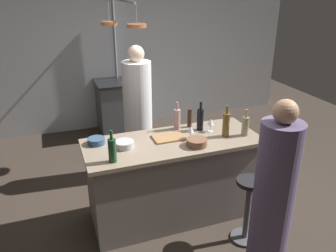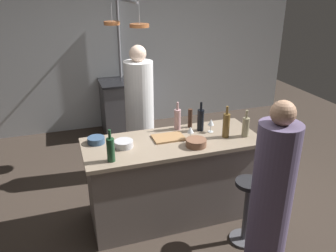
# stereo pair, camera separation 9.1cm
# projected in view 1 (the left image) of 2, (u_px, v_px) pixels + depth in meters

# --- Properties ---
(ground_plane) EXTENTS (9.00, 9.00, 0.00)m
(ground_plane) POSITION_uv_depth(u_px,v_px,m) (173.00, 213.00, 3.80)
(ground_plane) COLOR #382D26
(back_wall) EXTENTS (6.40, 0.16, 2.60)m
(back_wall) POSITION_uv_depth(u_px,v_px,m) (114.00, 51.00, 5.77)
(back_wall) COLOR #B2B7BC
(back_wall) RESTS_ON ground_plane
(kitchen_island) EXTENTS (1.80, 0.72, 0.90)m
(kitchen_island) POSITION_uv_depth(u_px,v_px,m) (173.00, 178.00, 3.63)
(kitchen_island) COLOR slate
(kitchen_island) RESTS_ON ground_plane
(stove_range) EXTENTS (0.80, 0.64, 0.89)m
(stove_range) POSITION_uv_depth(u_px,v_px,m) (122.00, 106.00, 5.75)
(stove_range) COLOR #47474C
(stove_range) RESTS_ON ground_plane
(chef) EXTENTS (0.36, 0.36, 1.70)m
(chef) POSITION_uv_depth(u_px,v_px,m) (138.00, 117.00, 4.36)
(chef) COLOR white
(chef) RESTS_ON ground_plane
(bar_stool_right) EXTENTS (0.28, 0.28, 0.68)m
(bar_stool_right) POSITION_uv_depth(u_px,v_px,m) (248.00, 207.00, 3.29)
(bar_stool_right) COLOR #4C4C51
(bar_stool_right) RESTS_ON ground_plane
(guest_right) EXTENTS (0.34, 0.34, 1.59)m
(guest_right) POSITION_uv_depth(u_px,v_px,m) (273.00, 198.00, 2.81)
(guest_right) COLOR #594C6B
(guest_right) RESTS_ON ground_plane
(overhead_pot_rack) EXTENTS (0.58, 1.41, 2.17)m
(overhead_pot_rack) POSITION_uv_depth(u_px,v_px,m) (121.00, 40.00, 4.93)
(overhead_pot_rack) COLOR gray
(overhead_pot_rack) RESTS_ON ground_plane
(cutting_board) EXTENTS (0.32, 0.22, 0.02)m
(cutting_board) POSITION_uv_depth(u_px,v_px,m) (169.00, 138.00, 3.50)
(cutting_board) COLOR #997047
(cutting_board) RESTS_ON kitchen_island
(pepper_mill) EXTENTS (0.05, 0.05, 0.21)m
(pepper_mill) POSITION_uv_depth(u_px,v_px,m) (190.00, 118.00, 3.74)
(pepper_mill) COLOR #382319
(pepper_mill) RESTS_ON kitchen_island
(wine_bottle_green) EXTENTS (0.07, 0.07, 0.30)m
(wine_bottle_green) POSITION_uv_depth(u_px,v_px,m) (112.00, 150.00, 3.00)
(wine_bottle_green) COLOR #193D23
(wine_bottle_green) RESTS_ON kitchen_island
(wine_bottle_rose) EXTENTS (0.07, 0.07, 0.31)m
(wine_bottle_rose) POSITION_uv_depth(u_px,v_px,m) (177.00, 119.00, 3.68)
(wine_bottle_rose) COLOR #B78C8E
(wine_bottle_rose) RESTS_ON kitchen_island
(wine_bottle_white) EXTENTS (0.07, 0.07, 0.29)m
(wine_bottle_white) POSITION_uv_depth(u_px,v_px,m) (245.00, 126.00, 3.53)
(wine_bottle_white) COLOR gray
(wine_bottle_white) RESTS_ON kitchen_island
(wine_bottle_dark) EXTENTS (0.07, 0.07, 0.32)m
(wine_bottle_dark) POSITION_uv_depth(u_px,v_px,m) (200.00, 119.00, 3.66)
(wine_bottle_dark) COLOR black
(wine_bottle_dark) RESTS_ON kitchen_island
(wine_bottle_amber) EXTENTS (0.07, 0.07, 0.33)m
(wine_bottle_amber) POSITION_uv_depth(u_px,v_px,m) (226.00, 124.00, 3.50)
(wine_bottle_amber) COLOR brown
(wine_bottle_amber) RESTS_ON kitchen_island
(wine_glass_by_chef) EXTENTS (0.07, 0.07, 0.15)m
(wine_glass_by_chef) POSITION_uv_depth(u_px,v_px,m) (191.00, 130.00, 3.43)
(wine_glass_by_chef) COLOR silver
(wine_glass_by_chef) RESTS_ON kitchen_island
(wine_glass_near_left_guest) EXTENTS (0.07, 0.07, 0.15)m
(wine_glass_near_left_guest) POSITION_uv_depth(u_px,v_px,m) (211.00, 122.00, 3.62)
(wine_glass_near_left_guest) COLOR silver
(wine_glass_near_left_guest) RESTS_ON kitchen_island
(mixing_bowl_blue) EXTENTS (0.17, 0.17, 0.06)m
(mixing_bowl_blue) POSITION_uv_depth(u_px,v_px,m) (96.00, 141.00, 3.37)
(mixing_bowl_blue) COLOR #334C6B
(mixing_bowl_blue) RESTS_ON kitchen_island
(mixing_bowl_wooden) EXTENTS (0.20, 0.20, 0.07)m
(mixing_bowl_wooden) POSITION_uv_depth(u_px,v_px,m) (197.00, 142.00, 3.33)
(mixing_bowl_wooden) COLOR brown
(mixing_bowl_wooden) RESTS_ON kitchen_island
(mixing_bowl_steel) EXTENTS (0.18, 0.18, 0.07)m
(mixing_bowl_steel) POSITION_uv_depth(u_px,v_px,m) (124.00, 144.00, 3.30)
(mixing_bowl_steel) COLOR #B7B7BC
(mixing_bowl_steel) RESTS_ON kitchen_island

